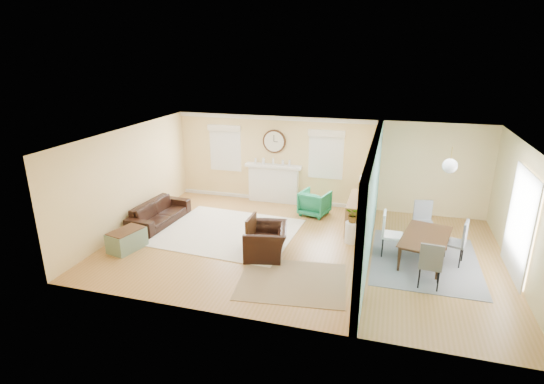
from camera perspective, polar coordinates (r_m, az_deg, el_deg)
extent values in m
plane|color=olive|center=(10.08, 3.93, -7.41)|extent=(9.00, 9.00, 0.00)
cube|color=#E4C67C|center=(12.42, 7.03, 3.92)|extent=(9.00, 0.02, 2.60)
cube|color=#E4C67C|center=(6.90, -1.21, -8.20)|extent=(9.00, 0.02, 2.60)
cube|color=#E4C67C|center=(11.35, -18.71, 1.66)|extent=(0.02, 6.00, 2.60)
cube|color=#E4C67C|center=(9.78, 30.86, -2.72)|extent=(0.02, 6.00, 2.60)
cube|color=white|center=(9.25, 4.29, 7.24)|extent=(9.00, 6.00, 0.02)
cube|color=#E4C67C|center=(10.75, 13.54, 1.22)|extent=(0.12, 3.20, 2.60)
cube|color=#E4C67C|center=(7.11, 11.76, -7.79)|extent=(0.12, 1.00, 2.60)
cube|color=#E4C67C|center=(8.04, 13.12, 3.61)|extent=(0.12, 1.80, 0.40)
cube|color=white|center=(9.30, 12.46, -2.74)|extent=(0.04, 0.12, 2.20)
cube|color=white|center=(7.65, 11.46, -7.47)|extent=(0.04, 0.12, 2.20)
cube|color=white|center=(8.10, 12.53, 2.29)|extent=(0.04, 1.92, 0.12)
cube|color=#6BBEB6|center=(9.41, 13.48, -1.25)|extent=(0.02, 6.00, 2.60)
cube|color=white|center=(12.82, 0.19, 1.05)|extent=(1.50, 0.24, 1.10)
cube|color=white|center=(12.63, 0.15, 3.52)|extent=(1.70, 0.30, 0.08)
cube|color=black|center=(12.93, 0.31, 0.96)|extent=(0.85, 0.02, 0.75)
cube|color=gold|center=(12.85, 0.17, 0.48)|extent=(0.85, 0.02, 0.62)
cylinder|color=#4B2913|center=(12.58, 0.30, 6.82)|extent=(0.70, 0.06, 0.70)
cylinder|color=silver|center=(12.54, 0.26, 6.79)|extent=(0.60, 0.01, 0.60)
cube|color=black|center=(12.52, 0.26, 7.24)|extent=(0.02, 0.01, 0.20)
cube|color=black|center=(12.52, 0.52, 6.77)|extent=(0.12, 0.01, 0.02)
cube|color=white|center=(13.15, -6.24, 5.89)|extent=(0.90, 0.03, 1.30)
cube|color=white|center=(13.12, -6.28, 5.86)|extent=(1.00, 0.04, 1.40)
cube|color=silver|center=(12.96, -6.45, 8.54)|extent=(1.05, 0.10, 0.18)
cube|color=white|center=(12.33, 7.29, 5.01)|extent=(0.90, 0.03, 1.30)
cube|color=white|center=(12.30, 7.27, 4.98)|extent=(1.00, 0.04, 1.40)
cube|color=silver|center=(12.13, 7.36, 7.83)|extent=(1.05, 0.10, 0.18)
cube|color=white|center=(9.83, 30.51, -3.79)|extent=(0.03, 1.60, 2.10)
cube|color=white|center=(9.83, 30.34, -3.78)|extent=(0.03, 1.70, 2.20)
cylinder|color=gold|center=(9.17, 22.99, 4.75)|extent=(0.02, 0.02, 0.30)
sphere|color=white|center=(9.22, 22.80, 3.24)|extent=(0.30, 0.30, 0.30)
cube|color=silver|center=(10.89, -5.84, -5.38)|extent=(3.44, 3.04, 0.02)
cube|color=#9C8063|center=(8.69, 2.71, -11.88)|extent=(2.31, 1.97, 0.01)
cube|color=slate|center=(10.04, 19.82, -8.63)|extent=(2.26, 2.82, 0.01)
imported|color=black|center=(11.70, -14.93, -2.70)|extent=(0.90, 2.03, 0.58)
imported|color=black|center=(9.55, -0.81, -6.60)|extent=(1.14, 1.25, 0.69)
imported|color=#0D6746|center=(11.92, 5.75, -1.47)|extent=(0.91, 0.93, 0.69)
cube|color=slate|center=(10.42, -18.93, -6.14)|extent=(0.68, 0.92, 0.46)
cube|color=#4B2913|center=(10.33, -19.07, -4.93)|extent=(0.65, 0.88, 0.02)
cube|color=olive|center=(11.19, 11.50, -2.82)|extent=(0.52, 1.55, 0.80)
cube|color=#4B2913|center=(10.72, 9.93, -2.82)|extent=(0.01, 0.41, 0.22)
cube|color=#4B2913|center=(10.82, 9.85, -4.15)|extent=(0.01, 0.41, 0.22)
cube|color=#4B2913|center=(11.16, 10.20, -1.98)|extent=(0.01, 0.41, 0.22)
cube|color=#4B2913|center=(11.25, 10.13, -3.26)|extent=(0.01, 0.41, 0.22)
cube|color=#4B2913|center=(11.59, 10.46, -1.20)|extent=(0.01, 0.41, 0.22)
cube|color=#4B2913|center=(11.69, 10.38, -2.44)|extent=(0.01, 0.41, 0.22)
imported|color=black|center=(10.96, 11.64, 0.69)|extent=(0.19, 1.11, 0.64)
cylinder|color=white|center=(10.38, 10.72, -5.35)|extent=(0.35, 0.35, 0.51)
imported|color=#337F33|center=(10.21, 10.87, -3.05)|extent=(0.46, 0.45, 0.38)
imported|color=#4B2913|center=(9.92, 19.99, -7.16)|extent=(1.26, 1.82, 0.58)
cube|color=slate|center=(10.84, 19.70, -3.93)|extent=(0.50, 0.50, 0.05)
cube|color=slate|center=(10.75, 19.85, -2.67)|extent=(0.43, 0.13, 0.51)
cylinder|color=black|center=(11.13, 20.23, -4.78)|extent=(0.03, 0.03, 0.43)
cylinder|color=black|center=(10.82, 20.67, -5.50)|extent=(0.03, 0.03, 0.43)
cylinder|color=black|center=(11.05, 18.48, -4.76)|extent=(0.03, 0.03, 0.43)
cylinder|color=black|center=(10.73, 18.86, -5.49)|extent=(0.03, 0.03, 0.43)
cube|color=slate|center=(8.87, 20.51, -9.16)|extent=(0.47, 0.47, 0.05)
cube|color=slate|center=(8.76, 20.70, -7.68)|extent=(0.43, 0.09, 0.51)
cylinder|color=black|center=(8.83, 19.14, -10.94)|extent=(0.03, 0.03, 0.43)
cylinder|color=black|center=(9.13, 19.28, -9.91)|extent=(0.03, 0.03, 0.43)
cylinder|color=black|center=(8.83, 21.42, -11.21)|extent=(0.03, 0.03, 0.43)
cylinder|color=black|center=(9.14, 21.48, -10.17)|extent=(0.03, 0.03, 0.43)
cube|color=white|center=(9.87, 15.83, -5.63)|extent=(0.46, 0.46, 0.05)
cube|color=white|center=(9.77, 15.96, -4.20)|extent=(0.06, 0.45, 0.53)
cylinder|color=black|center=(10.14, 14.71, -6.45)|extent=(0.03, 0.03, 0.45)
cylinder|color=black|center=(10.15, 16.76, -6.64)|extent=(0.03, 0.03, 0.45)
cylinder|color=black|center=(9.82, 14.60, -7.32)|extent=(0.03, 0.03, 0.45)
cylinder|color=black|center=(9.82, 16.72, -7.51)|extent=(0.03, 0.03, 0.45)
cube|color=slate|center=(9.96, 23.26, -6.31)|extent=(0.55, 0.55, 0.05)
cube|color=slate|center=(9.85, 23.46, -4.91)|extent=(0.17, 0.44, 0.53)
cylinder|color=black|center=(9.88, 23.94, -8.23)|extent=(0.03, 0.03, 0.44)
cylinder|color=black|center=(9.92, 21.88, -7.85)|extent=(0.03, 0.03, 0.44)
cylinder|color=black|center=(10.21, 24.24, -7.41)|extent=(0.03, 0.03, 0.44)
cylinder|color=black|center=(10.24, 22.25, -7.05)|extent=(0.03, 0.03, 0.44)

